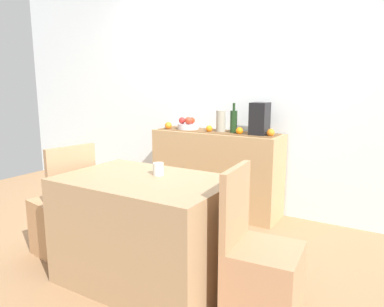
# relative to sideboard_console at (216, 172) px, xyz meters

# --- Properties ---
(ground_plane) EXTENTS (6.40, 6.40, 0.02)m
(ground_plane) POSITION_rel_sideboard_console_xyz_m (0.00, -0.92, -0.44)
(ground_plane) COLOR #9D754F
(ground_plane) RESTS_ON ground
(room_wall_rear) EXTENTS (6.40, 0.06, 2.70)m
(room_wall_rear) POSITION_rel_sideboard_console_xyz_m (0.00, 0.26, 0.92)
(room_wall_rear) COLOR silver
(room_wall_rear) RESTS_ON ground
(sideboard_console) EXTENTS (1.37, 0.42, 0.86)m
(sideboard_console) POSITION_rel_sideboard_console_xyz_m (0.00, 0.00, 0.00)
(sideboard_console) COLOR tan
(sideboard_console) RESTS_ON ground
(table_runner) EXTENTS (1.29, 0.32, 0.01)m
(table_runner) POSITION_rel_sideboard_console_xyz_m (0.00, 0.00, 0.43)
(table_runner) COLOR brown
(table_runner) RESTS_ON sideboard_console
(fruit_bowl) EXTENTS (0.23, 0.23, 0.06)m
(fruit_bowl) POSITION_rel_sideboard_console_xyz_m (-0.35, 0.00, 0.46)
(fruit_bowl) COLOR silver
(fruit_bowl) RESTS_ON table_runner
(apple_rear) EXTENTS (0.07, 0.07, 0.07)m
(apple_rear) POSITION_rel_sideboard_console_xyz_m (-0.33, 0.04, 0.53)
(apple_rear) COLOR red
(apple_rear) RESTS_ON fruit_bowl
(apple_upper) EXTENTS (0.08, 0.08, 0.08)m
(apple_upper) POSITION_rel_sideboard_console_xyz_m (-0.32, -0.04, 0.53)
(apple_upper) COLOR #B33623
(apple_upper) RESTS_ON fruit_bowl
(apple_right) EXTENTS (0.07, 0.07, 0.07)m
(apple_right) POSITION_rel_sideboard_console_xyz_m (-0.42, -0.02, 0.53)
(apple_right) COLOR red
(apple_right) RESTS_ON fruit_bowl
(wine_bottle) EXTENTS (0.07, 0.07, 0.30)m
(wine_bottle) POSITION_rel_sideboard_console_xyz_m (0.19, -0.00, 0.55)
(wine_bottle) COLOR #1C371A
(wine_bottle) RESTS_ON sideboard_console
(coffee_maker) EXTENTS (0.16, 0.18, 0.32)m
(coffee_maker) POSITION_rel_sideboard_console_xyz_m (0.47, 0.00, 0.59)
(coffee_maker) COLOR black
(coffee_maker) RESTS_ON sideboard_console
(ceramic_vase) EXTENTS (0.10, 0.10, 0.22)m
(ceramic_vase) POSITION_rel_sideboard_console_xyz_m (0.05, 0.00, 0.54)
(ceramic_vase) COLOR gray
(ceramic_vase) RESTS_ON sideboard_console
(orange_loose_end) EXTENTS (0.07, 0.07, 0.07)m
(orange_loose_end) POSITION_rel_sideboard_console_xyz_m (0.28, -0.06, 0.47)
(orange_loose_end) COLOR orange
(orange_loose_end) RESTS_ON sideboard_console
(orange_loose_near_bowl) EXTENTS (0.07, 0.07, 0.07)m
(orange_loose_near_bowl) POSITION_rel_sideboard_console_xyz_m (-0.06, -0.06, 0.46)
(orange_loose_near_bowl) COLOR orange
(orange_loose_near_bowl) RESTS_ON sideboard_console
(orange_loose_far) EXTENTS (0.08, 0.08, 0.08)m
(orange_loose_far) POSITION_rel_sideboard_console_xyz_m (-0.56, -0.07, 0.47)
(orange_loose_far) COLOR orange
(orange_loose_far) RESTS_ON sideboard_console
(orange_loose_mid) EXTENTS (0.07, 0.07, 0.07)m
(orange_loose_mid) POSITION_rel_sideboard_console_xyz_m (0.59, -0.04, 0.47)
(orange_loose_mid) COLOR orange
(orange_loose_mid) RESTS_ON sideboard_console
(dining_table) EXTENTS (1.14, 0.75, 0.74)m
(dining_table) POSITION_rel_sideboard_console_xyz_m (0.25, -1.52, -0.06)
(dining_table) COLOR #A6825C
(dining_table) RESTS_ON ground
(coffee_cup) EXTENTS (0.07, 0.07, 0.09)m
(coffee_cup) POSITION_rel_sideboard_console_xyz_m (0.28, -1.41, 0.35)
(coffee_cup) COLOR silver
(coffee_cup) RESTS_ON dining_table
(chair_near_window) EXTENTS (0.46, 0.46, 0.90)m
(chair_near_window) POSITION_rel_sideboard_console_xyz_m (-0.59, -1.52, -0.16)
(chair_near_window) COLOR tan
(chair_near_window) RESTS_ON ground
(chair_by_corner) EXTENTS (0.43, 0.43, 0.90)m
(chair_by_corner) POSITION_rel_sideboard_console_xyz_m (1.08, -1.52, -0.16)
(chair_by_corner) COLOR tan
(chair_by_corner) RESTS_ON ground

